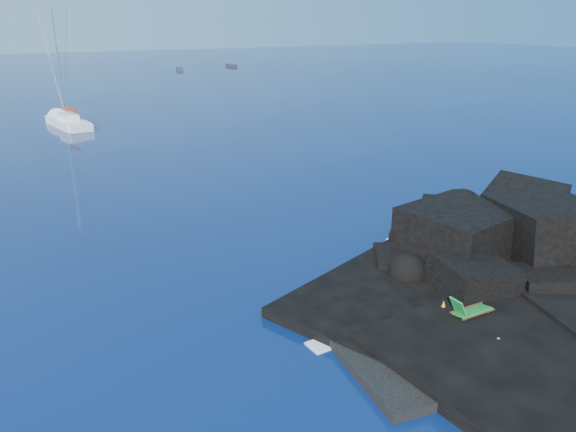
{
  "coord_description": "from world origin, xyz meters",
  "views": [
    {
      "loc": [
        -9.25,
        -12.98,
        11.75
      ],
      "look_at": [
        3.23,
        11.3,
        2.0
      ],
      "focal_mm": 35.0,
      "sensor_mm": 36.0,
      "label": 1
    }
  ],
  "objects_px": {
    "sailboat": "(68,126)",
    "distant_boat_a": "(180,70)",
    "distant_boat_b": "(231,67)",
    "marker_cone": "(443,307)",
    "sunbather": "(493,346)",
    "deck_chair": "(473,306)"
  },
  "relations": [
    {
      "from": "sailboat",
      "to": "distant_boat_a",
      "type": "bearing_deg",
      "value": 51.45
    },
    {
      "from": "distant_boat_a",
      "to": "distant_boat_b",
      "type": "height_order",
      "value": "distant_boat_a"
    },
    {
      "from": "marker_cone",
      "to": "distant_boat_b",
      "type": "distance_m",
      "value": 124.2
    },
    {
      "from": "marker_cone",
      "to": "distant_boat_a",
      "type": "height_order",
      "value": "marker_cone"
    },
    {
      "from": "sunbather",
      "to": "distant_boat_a",
      "type": "distance_m",
      "value": 119.62
    },
    {
      "from": "deck_chair",
      "to": "sunbather",
      "type": "xyz_separation_m",
      "value": [
        -0.94,
        -2.02,
        -0.44
      ]
    },
    {
      "from": "sailboat",
      "to": "sunbather",
      "type": "xyz_separation_m",
      "value": [
        7.86,
        -55.23,
        0.53
      ]
    },
    {
      "from": "deck_chair",
      "to": "marker_cone",
      "type": "xyz_separation_m",
      "value": [
        -0.64,
        0.94,
        -0.35
      ]
    },
    {
      "from": "sailboat",
      "to": "distant_boat_a",
      "type": "distance_m",
      "value": 69.63
    },
    {
      "from": "distant_boat_b",
      "to": "sunbather",
      "type": "bearing_deg",
      "value": -109.12
    },
    {
      "from": "sunbather",
      "to": "marker_cone",
      "type": "distance_m",
      "value": 2.98
    },
    {
      "from": "deck_chair",
      "to": "distant_boat_a",
      "type": "distance_m",
      "value": 117.46
    },
    {
      "from": "deck_chair",
      "to": "sunbather",
      "type": "bearing_deg",
      "value": -116.04
    },
    {
      "from": "sailboat",
      "to": "sunbather",
      "type": "bearing_deg",
      "value": -93.34
    },
    {
      "from": "marker_cone",
      "to": "distant_boat_b",
      "type": "height_order",
      "value": "marker_cone"
    },
    {
      "from": "sailboat",
      "to": "marker_cone",
      "type": "height_order",
      "value": "sailboat"
    },
    {
      "from": "deck_chair",
      "to": "sunbather",
      "type": "height_order",
      "value": "deck_chair"
    },
    {
      "from": "sunbather",
      "to": "marker_cone",
      "type": "xyz_separation_m",
      "value": [
        0.29,
        2.96,
        0.09
      ]
    },
    {
      "from": "marker_cone",
      "to": "distant_boat_a",
      "type": "xyz_separation_m",
      "value": [
        23.58,
        114.26,
        -0.62
      ]
    },
    {
      "from": "distant_boat_a",
      "to": "distant_boat_b",
      "type": "bearing_deg",
      "value": 29.21
    },
    {
      "from": "sailboat",
      "to": "distant_boat_b",
      "type": "relative_size",
      "value": 2.93
    },
    {
      "from": "sunbather",
      "to": "deck_chair",
      "type": "bearing_deg",
      "value": 41.11
    }
  ]
}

